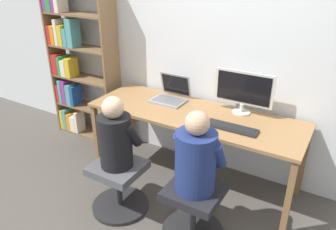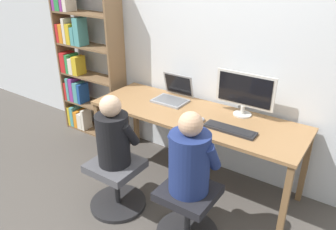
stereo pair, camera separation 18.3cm
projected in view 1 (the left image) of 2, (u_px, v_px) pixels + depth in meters
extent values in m
plane|color=#4C4742|center=(176.00, 198.00, 3.19)|extent=(14.00, 14.00, 0.00)
cube|color=silver|center=(215.00, 49.00, 3.23)|extent=(10.00, 0.05, 2.60)
cube|color=olive|center=(194.00, 114.00, 3.14)|extent=(2.08, 0.70, 0.03)
cube|color=brown|center=(97.00, 137.00, 3.52)|extent=(0.05, 0.05, 0.74)
cube|color=brown|center=(288.00, 200.00, 2.60)|extent=(0.05, 0.05, 0.74)
cube|color=brown|center=(131.00, 116.00, 4.01)|extent=(0.05, 0.05, 0.74)
cube|color=brown|center=(303.00, 162.00, 3.08)|extent=(0.05, 0.05, 0.74)
cylinder|color=beige|center=(241.00, 112.00, 3.13)|extent=(0.17, 0.17, 0.01)
cylinder|color=beige|center=(242.00, 108.00, 3.11)|extent=(0.04, 0.04, 0.08)
cube|color=beige|center=(244.00, 88.00, 3.02)|extent=(0.56, 0.02, 0.32)
cube|color=black|center=(243.00, 88.00, 3.01)|extent=(0.50, 0.01, 0.27)
cube|color=gray|center=(168.00, 101.00, 3.37)|extent=(0.34, 0.25, 0.02)
cube|color=slate|center=(168.00, 100.00, 3.37)|extent=(0.30, 0.19, 0.00)
cube|color=gray|center=(176.00, 84.00, 3.44)|extent=(0.34, 0.07, 0.24)
cube|color=black|center=(175.00, 85.00, 3.43)|extent=(0.30, 0.06, 0.21)
cube|color=#232326|center=(232.00, 128.00, 2.83)|extent=(0.46, 0.13, 0.02)
cube|color=black|center=(232.00, 126.00, 2.83)|extent=(0.42, 0.11, 0.00)
ellipsoid|color=#99999E|center=(201.00, 119.00, 2.97)|extent=(0.07, 0.10, 0.03)
cylinder|color=#262628|center=(193.00, 213.00, 2.68)|extent=(0.05, 0.05, 0.37)
cube|color=black|center=(194.00, 192.00, 2.59)|extent=(0.43, 0.42, 0.07)
cylinder|color=#262628|center=(121.00, 205.00, 3.06)|extent=(0.52, 0.52, 0.04)
cylinder|color=#262628|center=(119.00, 188.00, 2.98)|extent=(0.05, 0.05, 0.37)
cube|color=#4C4C51|center=(118.00, 168.00, 2.88)|extent=(0.43, 0.42, 0.07)
cylinder|color=navy|center=(196.00, 162.00, 2.47)|extent=(0.31, 0.31, 0.49)
sphere|color=tan|center=(197.00, 123.00, 2.32)|extent=(0.18, 0.18, 0.18)
cylinder|color=navy|center=(183.00, 144.00, 2.56)|extent=(0.09, 0.22, 0.28)
cylinder|color=navy|center=(218.00, 155.00, 2.42)|extent=(0.09, 0.22, 0.28)
cylinder|color=black|center=(115.00, 141.00, 2.77)|extent=(0.28, 0.28, 0.47)
sphere|color=beige|center=(113.00, 108.00, 2.63)|extent=(0.18, 0.18, 0.18)
cylinder|color=black|center=(108.00, 127.00, 2.85)|extent=(0.08, 0.20, 0.26)
cylinder|color=black|center=(133.00, 135.00, 2.73)|extent=(0.08, 0.20, 0.26)
cube|color=brown|center=(58.00, 58.00, 4.16)|extent=(0.02, 0.28, 1.93)
cube|color=brown|center=(112.00, 69.00, 3.75)|extent=(0.02, 0.28, 1.93)
cube|color=brown|center=(91.00, 133.00, 4.36)|extent=(0.86, 0.27, 0.02)
cube|color=brown|center=(88.00, 106.00, 4.20)|extent=(0.86, 0.27, 0.02)
cube|color=brown|center=(85.00, 78.00, 4.03)|extent=(0.86, 0.27, 0.02)
cube|color=brown|center=(82.00, 47.00, 3.87)|extent=(0.86, 0.27, 0.02)
cube|color=brown|center=(78.00, 14.00, 3.71)|extent=(0.86, 0.27, 0.02)
cube|color=gold|center=(67.00, 117.00, 4.46)|extent=(0.04, 0.21, 0.26)
cube|color=teal|center=(70.00, 117.00, 4.44)|extent=(0.06, 0.22, 0.28)
cube|color=orange|center=(74.00, 120.00, 4.42)|extent=(0.06, 0.22, 0.23)
cube|color=silver|center=(77.00, 122.00, 4.37)|extent=(0.08, 0.19, 0.22)
cube|color=silver|center=(80.00, 122.00, 4.31)|extent=(0.04, 0.15, 0.29)
cube|color=red|center=(64.00, 92.00, 4.31)|extent=(0.04, 0.23, 0.24)
cube|color=teal|center=(64.00, 91.00, 4.25)|extent=(0.05, 0.16, 0.31)
cube|color=#8C338C|center=(68.00, 91.00, 4.22)|extent=(0.06, 0.17, 0.31)
cube|color=teal|center=(72.00, 94.00, 4.19)|extent=(0.08, 0.16, 0.27)
cube|color=#1E4C9E|center=(76.00, 95.00, 4.17)|extent=(0.04, 0.17, 0.25)
cube|color=red|center=(59.00, 64.00, 4.11)|extent=(0.09, 0.18, 0.25)
cube|color=#2D8C47|center=(64.00, 65.00, 4.09)|extent=(0.04, 0.20, 0.24)
cube|color=silver|center=(67.00, 67.00, 4.06)|extent=(0.07, 0.17, 0.20)
cube|color=gold|center=(71.00, 67.00, 4.01)|extent=(0.08, 0.16, 0.23)
cube|color=red|center=(55.00, 34.00, 3.97)|extent=(0.05, 0.21, 0.22)
cube|color=orange|center=(56.00, 35.00, 3.93)|extent=(0.06, 0.16, 0.22)
cube|color=silver|center=(60.00, 32.00, 3.88)|extent=(0.05, 0.16, 0.30)
cube|color=gold|center=(65.00, 35.00, 3.88)|extent=(0.07, 0.19, 0.24)
cube|color=teal|center=(69.00, 37.00, 3.85)|extent=(0.06, 0.18, 0.21)
cube|color=teal|center=(73.00, 33.00, 3.77)|extent=(0.09, 0.15, 0.32)
cube|color=silver|center=(60.00, 0.00, 3.70)|extent=(0.06, 0.17, 0.26)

